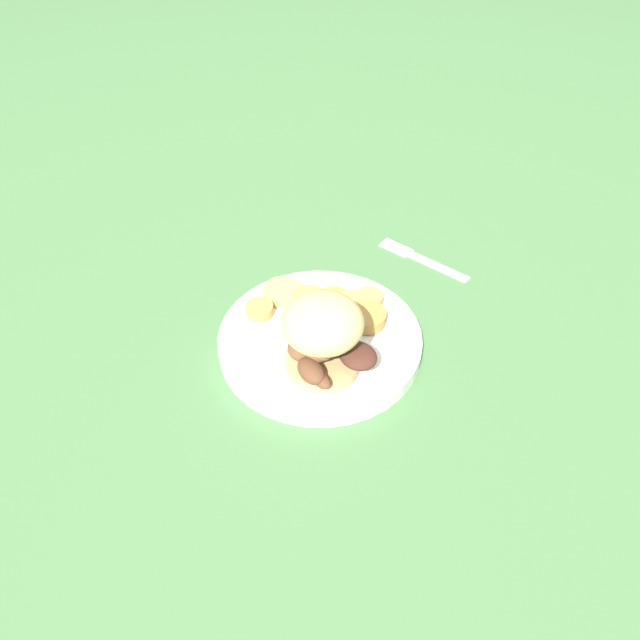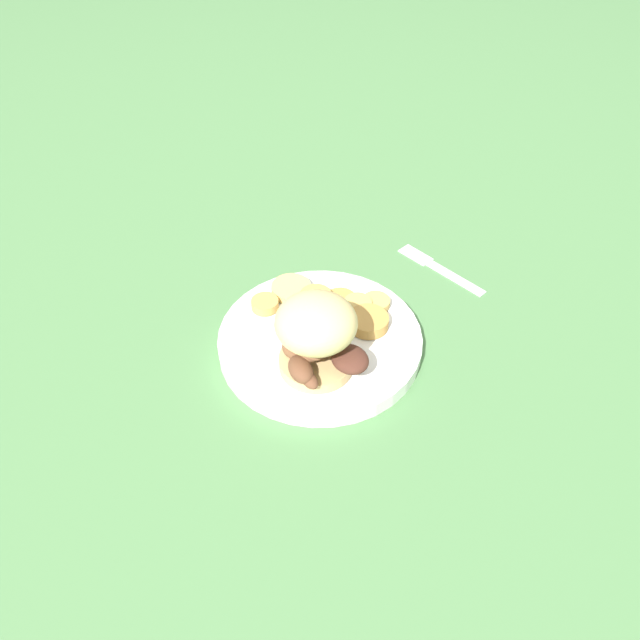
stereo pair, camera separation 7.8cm
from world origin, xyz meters
TOP-DOWN VIEW (x-y plane):
  - ground_plane at (0.00, 0.00)m, footprint 4.00×4.00m
  - dinner_plate at (0.00, 0.00)m, footprint 0.26×0.26m
  - sandwich at (-0.05, 0.03)m, footprint 0.11×0.10m
  - potato_round_0 at (0.05, -0.02)m, footprint 0.04×0.04m
  - potato_round_1 at (0.08, 0.04)m, footprint 0.04×0.04m
  - potato_round_2 at (0.02, -0.07)m, footprint 0.04×0.04m
  - potato_round_3 at (-0.02, -0.06)m, footprint 0.05×0.05m
  - potato_round_4 at (0.04, -0.05)m, footprint 0.04×0.04m
  - potato_round_5 at (0.01, -0.09)m, footprint 0.04×0.04m
  - potato_round_6 at (0.09, -0.01)m, footprint 0.05×0.05m
  - fork at (0.05, -0.24)m, footprint 0.15×0.05m

SIDE VIEW (x-z plane):
  - ground_plane at x=0.00m, z-range 0.00..0.00m
  - fork at x=0.05m, z-range 0.00..0.00m
  - dinner_plate at x=0.00m, z-range 0.00..0.02m
  - potato_round_4 at x=0.04m, z-range 0.02..0.03m
  - potato_round_5 at x=0.01m, z-range 0.02..0.03m
  - potato_round_6 at x=0.09m, z-range 0.02..0.03m
  - potato_round_1 at x=0.08m, z-range 0.02..0.04m
  - potato_round_2 at x=0.02m, z-range 0.02..0.04m
  - potato_round_3 at x=-0.02m, z-range 0.02..0.04m
  - potato_round_0 at x=0.05m, z-range 0.02..0.04m
  - sandwich at x=-0.05m, z-range 0.03..0.13m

